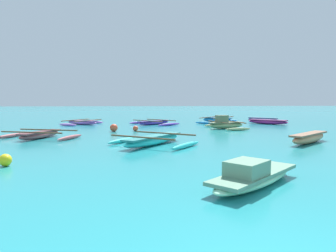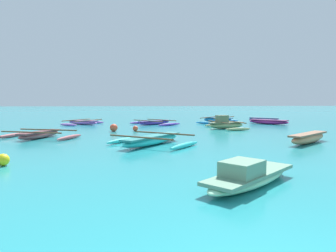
{
  "view_description": "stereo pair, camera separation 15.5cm",
  "coord_description": "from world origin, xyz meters",
  "px_view_note": "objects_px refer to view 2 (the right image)",
  "views": [
    {
      "loc": [
        -1.85,
        -1.34,
        1.9
      ],
      "look_at": [
        0.55,
        18.55,
        0.25
      ],
      "focal_mm": 32.0,
      "sensor_mm": 36.0,
      "label": 1
    },
    {
      "loc": [
        -1.7,
        -1.36,
        1.9
      ],
      "look_at": [
        0.55,
        18.55,
        0.25
      ],
      "focal_mm": 32.0,
      "sensor_mm": 36.0,
      "label": 2
    }
  ],
  "objects_px": {
    "moored_boat_0": "(264,119)",
    "moored_boat_8": "(308,138)",
    "mooring_buoy_1": "(114,128)",
    "mooring_buoy_2": "(3,160)",
    "moored_boat_3": "(40,135)",
    "moored_boat_6": "(225,124)",
    "moored_boat_2": "(218,120)",
    "moored_boat_9": "(249,176)",
    "mooring_buoy_0": "(135,128)",
    "moored_boat_1": "(152,140)",
    "moored_boat_7": "(83,122)",
    "moored_boat_4": "(268,122)",
    "moored_boat_5": "(155,122)"
  },
  "relations": [
    {
      "from": "moored_boat_0",
      "to": "moored_boat_2",
      "type": "relative_size",
      "value": 0.52
    },
    {
      "from": "moored_boat_3",
      "to": "mooring_buoy_0",
      "type": "bearing_deg",
      "value": -36.82
    },
    {
      "from": "moored_boat_8",
      "to": "mooring_buoy_2",
      "type": "relative_size",
      "value": 8.53
    },
    {
      "from": "moored_boat_3",
      "to": "moored_boat_4",
      "type": "height_order",
      "value": "moored_boat_3"
    },
    {
      "from": "moored_boat_0",
      "to": "moored_boat_1",
      "type": "relative_size",
      "value": 0.6
    },
    {
      "from": "moored_boat_1",
      "to": "moored_boat_4",
      "type": "bearing_deg",
      "value": -6.03
    },
    {
      "from": "moored_boat_0",
      "to": "moored_boat_1",
      "type": "xyz_separation_m",
      "value": [
        -11.77,
        -14.9,
        0.04
      ]
    },
    {
      "from": "moored_boat_2",
      "to": "mooring_buoy_0",
      "type": "relative_size",
      "value": 13.66
    },
    {
      "from": "moored_boat_0",
      "to": "moored_boat_3",
      "type": "distance_m",
      "value": 21.08
    },
    {
      "from": "moored_boat_9",
      "to": "mooring_buoy_0",
      "type": "xyz_separation_m",
      "value": [
        -2.5,
        12.76,
        -0.04
      ]
    },
    {
      "from": "moored_boat_2",
      "to": "mooring_buoy_2",
      "type": "bearing_deg",
      "value": -82.44
    },
    {
      "from": "moored_boat_7",
      "to": "mooring_buoy_0",
      "type": "xyz_separation_m",
      "value": [
        4.28,
        -6.05,
        -0.01
      ]
    },
    {
      "from": "moored_boat_6",
      "to": "moored_boat_2",
      "type": "bearing_deg",
      "value": 68.2
    },
    {
      "from": "moored_boat_1",
      "to": "moored_boat_7",
      "type": "relative_size",
      "value": 1.08
    },
    {
      "from": "mooring_buoy_1",
      "to": "mooring_buoy_2",
      "type": "height_order",
      "value": "mooring_buoy_1"
    },
    {
      "from": "moored_boat_3",
      "to": "moored_boat_6",
      "type": "bearing_deg",
      "value": -48.26
    },
    {
      "from": "moored_boat_6",
      "to": "moored_boat_8",
      "type": "relative_size",
      "value": 1.21
    },
    {
      "from": "moored_boat_2",
      "to": "moored_boat_0",
      "type": "bearing_deg",
      "value": 60.73
    },
    {
      "from": "moored_boat_4",
      "to": "mooring_buoy_2",
      "type": "relative_size",
      "value": 8.26
    },
    {
      "from": "mooring_buoy_2",
      "to": "mooring_buoy_1",
      "type": "bearing_deg",
      "value": 75.38
    },
    {
      "from": "moored_boat_6",
      "to": "moored_boat_8",
      "type": "distance_m",
      "value": 7.77
    },
    {
      "from": "moored_boat_7",
      "to": "mooring_buoy_2",
      "type": "xyz_separation_m",
      "value": [
        0.36,
        -15.99,
        -0.0
      ]
    },
    {
      "from": "moored_boat_3",
      "to": "mooring_buoy_1",
      "type": "bearing_deg",
      "value": -28.93
    },
    {
      "from": "moored_boat_6",
      "to": "moored_boat_4",
      "type": "bearing_deg",
      "value": 25.13
    },
    {
      "from": "mooring_buoy_1",
      "to": "mooring_buoy_2",
      "type": "distance_m",
      "value": 10.17
    },
    {
      "from": "moored_boat_9",
      "to": "mooring_buoy_2",
      "type": "bearing_deg",
      "value": 115.53
    },
    {
      "from": "moored_boat_1",
      "to": "moored_boat_2",
      "type": "xyz_separation_m",
      "value": [
        6.67,
        13.11,
        0.03
      ]
    },
    {
      "from": "moored_boat_0",
      "to": "moored_boat_8",
      "type": "height_order",
      "value": "moored_boat_8"
    },
    {
      "from": "moored_boat_1",
      "to": "moored_boat_8",
      "type": "height_order",
      "value": "moored_boat_1"
    },
    {
      "from": "moored_boat_1",
      "to": "mooring_buoy_1",
      "type": "distance_m",
      "value": 6.39
    },
    {
      "from": "moored_boat_1",
      "to": "moored_boat_7",
      "type": "height_order",
      "value": "moored_boat_1"
    },
    {
      "from": "moored_boat_5",
      "to": "moored_boat_7",
      "type": "bearing_deg",
      "value": 133.6
    },
    {
      "from": "moored_boat_6",
      "to": "mooring_buoy_2",
      "type": "xyz_separation_m",
      "value": [
        -10.21,
        -11.13,
        -0.13
      ]
    },
    {
      "from": "moored_boat_3",
      "to": "moored_boat_6",
      "type": "xyz_separation_m",
      "value": [
        11.21,
        4.33,
        0.12
      ]
    },
    {
      "from": "moored_boat_4",
      "to": "mooring_buoy_1",
      "type": "bearing_deg",
      "value": -112.15
    },
    {
      "from": "moored_boat_8",
      "to": "moored_boat_5",
      "type": "bearing_deg",
      "value": 79.34
    },
    {
      "from": "moored_boat_0",
      "to": "moored_boat_5",
      "type": "bearing_deg",
      "value": -116.93
    },
    {
      "from": "mooring_buoy_0",
      "to": "mooring_buoy_2",
      "type": "distance_m",
      "value": 10.69
    },
    {
      "from": "moored_boat_8",
      "to": "mooring_buoy_1",
      "type": "height_order",
      "value": "mooring_buoy_1"
    },
    {
      "from": "moored_boat_2",
      "to": "mooring_buoy_0",
      "type": "xyz_separation_m",
      "value": [
        -7.39,
        -6.96,
        -0.07
      ]
    },
    {
      "from": "moored_boat_3",
      "to": "mooring_buoy_2",
      "type": "bearing_deg",
      "value": -151.01
    },
    {
      "from": "mooring_buoy_1",
      "to": "moored_boat_8",
      "type": "bearing_deg",
      "value": -34.65
    },
    {
      "from": "moored_boat_1",
      "to": "moored_boat_9",
      "type": "height_order",
      "value": "moored_boat_9"
    },
    {
      "from": "moored_boat_6",
      "to": "moored_boat_9",
      "type": "bearing_deg",
      "value": -116.17
    },
    {
      "from": "moored_boat_2",
      "to": "moored_boat_9",
      "type": "bearing_deg",
      "value": -62.56
    },
    {
      "from": "moored_boat_6",
      "to": "moored_boat_3",
      "type": "bearing_deg",
      "value": -169.87
    },
    {
      "from": "moored_boat_7",
      "to": "mooring_buoy_0",
      "type": "relative_size",
      "value": 11.01
    },
    {
      "from": "moored_boat_7",
      "to": "moored_boat_8",
      "type": "distance_m",
      "value": 17.37
    },
    {
      "from": "moored_boat_7",
      "to": "moored_boat_8",
      "type": "relative_size",
      "value": 1.24
    },
    {
      "from": "moored_boat_3",
      "to": "mooring_buoy_0",
      "type": "relative_size",
      "value": 12.06
    }
  ]
}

